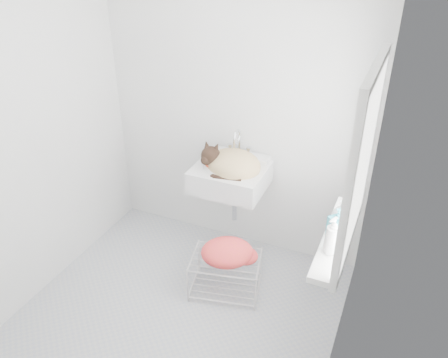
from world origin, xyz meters
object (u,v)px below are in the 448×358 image
at_px(bottle_a, 330,252).
at_px(wire_rack, 226,274).
at_px(cat, 231,164).
at_px(sink, 230,167).
at_px(bottle_c, 341,222).
at_px(bottle_b, 335,237).

bearing_deg(bottle_a, wire_rack, 158.53).
bearing_deg(cat, bottle_a, -33.10).
bearing_deg(bottle_a, sink, 141.95).
bearing_deg(cat, bottle_c, -18.03).
bearing_deg(bottle_c, cat, 157.33).
height_order(bottle_a, bottle_c, bottle_a).
distance_m(bottle_a, bottle_c, 0.32).
relative_size(cat, bottle_c, 3.01).
bearing_deg(bottle_b, bottle_c, 90.00).
bearing_deg(sink, wire_rack, -71.42).
bearing_deg(bottle_a, bottle_c, 90.00).
height_order(sink, wire_rack, sink).
bearing_deg(wire_rack, bottle_a, -21.47).
distance_m(cat, bottle_b, 1.06).
distance_m(wire_rack, bottle_b, 1.06).
height_order(cat, bottle_b, cat).
relative_size(wire_rack, bottle_c, 3.31).
height_order(wire_rack, bottle_b, bottle_b).
height_order(cat, bottle_c, cat).
xyz_separation_m(sink, bottle_b, (0.92, -0.57, 0.00)).
xyz_separation_m(wire_rack, bottle_a, (0.78, -0.31, 0.70)).
xyz_separation_m(cat, bottle_a, (0.91, -0.70, -0.04)).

